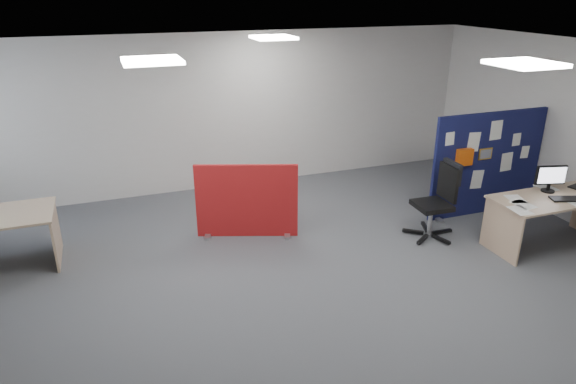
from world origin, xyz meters
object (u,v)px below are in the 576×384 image
object	(u,v)px
office_chair	(440,196)
main_desk	(550,207)
monitor_main	(550,177)
red_divider	(247,202)
navy_divider	(487,164)

from	to	relation	value
office_chair	main_desk	bearing A→B (deg)	-27.69
monitor_main	office_chair	bearing A→B (deg)	170.78
main_desk	red_divider	bearing A→B (deg)	156.66
navy_divider	red_divider	world-z (taller)	navy_divider
navy_divider	main_desk	xyz separation A→B (m)	(0.12, -1.21, -0.26)
monitor_main	navy_divider	bearing A→B (deg)	114.12
red_divider	office_chair	xyz separation A→B (m)	(2.59, -0.93, 0.09)
monitor_main	office_chair	size ratio (longest dim) A/B	0.39
main_desk	office_chair	distance (m)	1.48
navy_divider	red_divider	size ratio (longest dim) A/B	1.43
navy_divider	main_desk	size ratio (longest dim) A/B	1.15
main_desk	red_divider	world-z (taller)	red_divider
main_desk	red_divider	distance (m)	4.21
navy_divider	main_desk	bearing A→B (deg)	-84.46
navy_divider	office_chair	bearing A→B (deg)	-158.22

